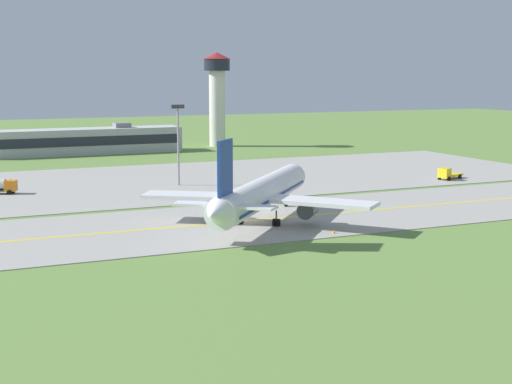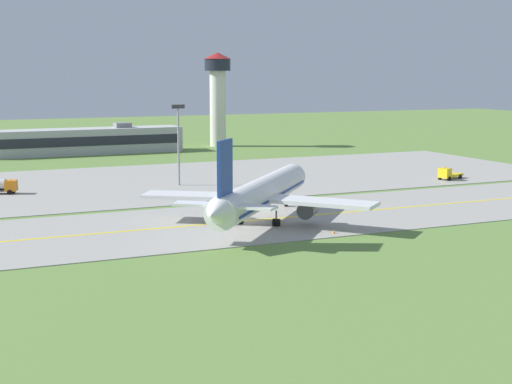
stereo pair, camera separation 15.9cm
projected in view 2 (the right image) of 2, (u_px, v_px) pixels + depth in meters
The scene contains 10 objects.
ground_plane at pixel (247, 221), 104.80m from camera, with size 500.00×500.00×0.00m, color olive.
taxiway_strip at pixel (247, 221), 104.79m from camera, with size 240.00×28.00×0.10m, color #9E9B93.
apron_pad at pixel (209, 179), 146.72m from camera, with size 140.00×52.00×0.10m, color #9E9B93.
taxiway_centreline at pixel (247, 221), 104.78m from camera, with size 220.00×0.60×0.01m, color yellow.
airplane_lead at pixel (261, 194), 102.74m from camera, with size 29.79×32.52×12.70m.
service_truck_fuel at pixel (448, 174), 144.90m from camera, with size 6.70×4.36×2.59m.
terminal_building at pixel (85, 141), 191.11m from camera, with size 49.14×8.82×7.61m.
control_tower at pixel (218, 90), 209.06m from camera, with size 7.60×7.60×25.82m.
apron_light_mast at pixel (178, 134), 136.54m from camera, with size 2.40×0.50×14.70m.
traffic_cone_near_edge at pixel (334, 232), 96.60m from camera, with size 0.44×0.44×0.60m, color orange.
Camera 2 is at (-40.53, -94.55, 20.44)m, focal length 53.16 mm.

